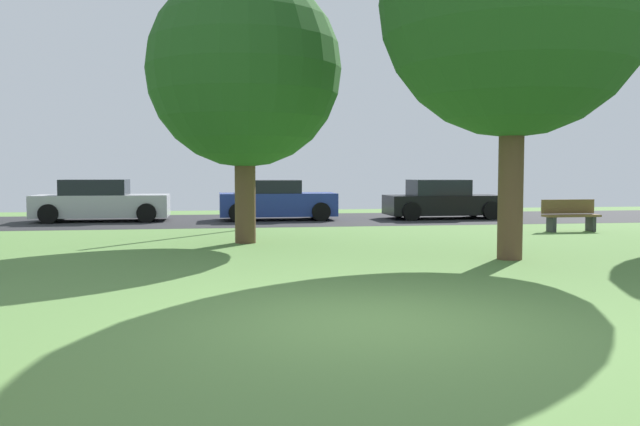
{
  "coord_description": "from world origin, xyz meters",
  "views": [
    {
      "loc": [
        -1.77,
        -7.26,
        1.7
      ],
      "look_at": [
        0.0,
        3.79,
        1.0
      ],
      "focal_mm": 37.42,
      "sensor_mm": 36.0,
      "label": 1
    }
  ],
  "objects_px": {
    "parked_car_black": "(442,201)",
    "street_lamp_post": "(243,152)",
    "oak_tree_left": "(244,70)",
    "parked_car_blue": "(277,201)",
    "parked_car_silver": "(101,202)",
    "oak_tree_right": "(514,3)",
    "park_bench": "(570,215)"
  },
  "relations": [
    {
      "from": "parked_car_black",
      "to": "street_lamp_post",
      "type": "bearing_deg",
      "value": -154.4
    },
    {
      "from": "oak_tree_left",
      "to": "parked_car_blue",
      "type": "height_order",
      "value": "oak_tree_left"
    },
    {
      "from": "parked_car_black",
      "to": "parked_car_blue",
      "type": "bearing_deg",
      "value": 177.07
    },
    {
      "from": "parked_car_silver",
      "to": "oak_tree_right",
      "type": "bearing_deg",
      "value": -50.61
    },
    {
      "from": "street_lamp_post",
      "to": "parked_car_silver",
      "type": "bearing_deg",
      "value": 138.36
    },
    {
      "from": "park_bench",
      "to": "parked_car_silver",
      "type": "bearing_deg",
      "value": -24.01
    },
    {
      "from": "oak_tree_left",
      "to": "parked_car_black",
      "type": "relative_size",
      "value": 1.53
    },
    {
      "from": "parked_car_silver",
      "to": "park_bench",
      "type": "distance_m",
      "value": 15.08
    },
    {
      "from": "oak_tree_right",
      "to": "parked_car_silver",
      "type": "distance_m",
      "value": 15.48
    },
    {
      "from": "park_bench",
      "to": "street_lamp_post",
      "type": "xyz_separation_m",
      "value": [
        -9.13,
        2.0,
        1.79
      ]
    },
    {
      "from": "oak_tree_right",
      "to": "parked_car_black",
      "type": "relative_size",
      "value": 1.8
    },
    {
      "from": "parked_car_silver",
      "to": "parked_car_black",
      "type": "distance_m",
      "value": 11.96
    },
    {
      "from": "parked_car_blue",
      "to": "street_lamp_post",
      "type": "relative_size",
      "value": 0.89
    },
    {
      "from": "park_bench",
      "to": "parked_car_black",
      "type": "bearing_deg",
      "value": -71.57
    },
    {
      "from": "oak_tree_right",
      "to": "oak_tree_left",
      "type": "distance_m",
      "value": 6.25
    },
    {
      "from": "parked_car_blue",
      "to": "parked_car_black",
      "type": "height_order",
      "value": "parked_car_black"
    },
    {
      "from": "oak_tree_right",
      "to": "oak_tree_left",
      "type": "height_order",
      "value": "oak_tree_right"
    },
    {
      "from": "oak_tree_left",
      "to": "parked_car_blue",
      "type": "distance_m",
      "value": 8.28
    },
    {
      "from": "parked_car_black",
      "to": "park_bench",
      "type": "bearing_deg",
      "value": -71.57
    },
    {
      "from": "parked_car_silver",
      "to": "parked_car_blue",
      "type": "bearing_deg",
      "value": -3.16
    },
    {
      "from": "street_lamp_post",
      "to": "oak_tree_right",
      "type": "bearing_deg",
      "value": -56.92
    },
    {
      "from": "parked_car_blue",
      "to": "parked_car_black",
      "type": "distance_m",
      "value": 5.97
    },
    {
      "from": "parked_car_blue",
      "to": "parked_car_black",
      "type": "bearing_deg",
      "value": -2.93
    },
    {
      "from": "oak_tree_right",
      "to": "street_lamp_post",
      "type": "xyz_separation_m",
      "value": [
        -4.81,
        7.38,
        -2.63
      ]
    },
    {
      "from": "parked_car_blue",
      "to": "park_bench",
      "type": "xyz_separation_m",
      "value": [
        7.79,
        -5.8,
        -0.19
      ]
    },
    {
      "from": "oak_tree_left",
      "to": "parked_car_silver",
      "type": "distance_m",
      "value": 9.59
    },
    {
      "from": "parked_car_black",
      "to": "park_bench",
      "type": "height_order",
      "value": "parked_car_black"
    },
    {
      "from": "oak_tree_left",
      "to": "street_lamp_post",
      "type": "height_order",
      "value": "oak_tree_left"
    },
    {
      "from": "oak_tree_left",
      "to": "street_lamp_post",
      "type": "relative_size",
      "value": 1.41
    },
    {
      "from": "oak_tree_right",
      "to": "park_bench",
      "type": "distance_m",
      "value": 8.19
    },
    {
      "from": "oak_tree_right",
      "to": "parked_car_black",
      "type": "height_order",
      "value": "oak_tree_right"
    },
    {
      "from": "street_lamp_post",
      "to": "park_bench",
      "type": "bearing_deg",
      "value": -12.39
    }
  ]
}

